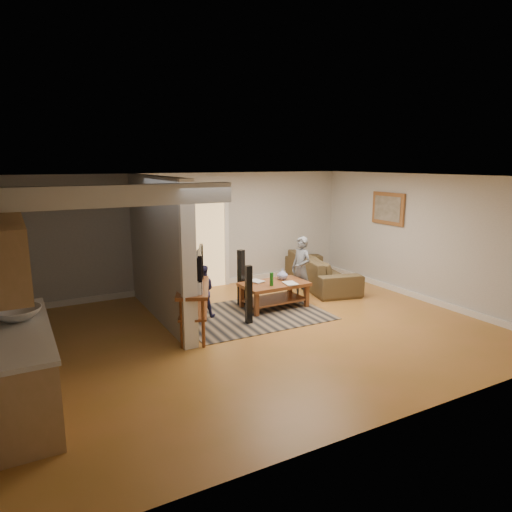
# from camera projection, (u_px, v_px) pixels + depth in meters

# --- Properties ---
(ground) EXTENTS (7.50, 7.50, 0.00)m
(ground) POSITION_uv_depth(u_px,v_px,m) (258.00, 332.00, 7.46)
(ground) COLOR olive
(ground) RESTS_ON ground
(room_shell) EXTENTS (7.54, 6.02, 2.52)m
(room_shell) POSITION_uv_depth(u_px,v_px,m) (184.00, 246.00, 7.03)
(room_shell) COLOR silver
(room_shell) RESTS_ON ground
(area_rug) EXTENTS (2.62, 1.94, 0.01)m
(area_rug) POSITION_uv_depth(u_px,v_px,m) (252.00, 314.00, 8.28)
(area_rug) COLOR black
(area_rug) RESTS_ON ground
(sofa) EXTENTS (1.44, 2.51, 0.69)m
(sofa) POSITION_uv_depth(u_px,v_px,m) (320.00, 285.00, 10.24)
(sofa) COLOR #3F321F
(sofa) RESTS_ON ground
(coffee_table) EXTENTS (1.25, 0.74, 0.73)m
(coffee_table) POSITION_uv_depth(u_px,v_px,m) (275.00, 288.00, 8.64)
(coffee_table) COLOR #602F16
(coffee_table) RESTS_ON ground
(tv_console) EXTENTS (0.94, 1.36, 1.10)m
(tv_console) POSITION_uv_depth(u_px,v_px,m) (194.00, 291.00, 7.20)
(tv_console) COLOR #602F16
(tv_console) RESTS_ON ground
(speaker_left) EXTENTS (0.11, 0.11, 1.02)m
(speaker_left) POSITION_uv_depth(u_px,v_px,m) (249.00, 295.00, 7.74)
(speaker_left) COLOR black
(speaker_left) RESTS_ON ground
(speaker_right) EXTENTS (0.14, 0.14, 1.09)m
(speaker_right) POSITION_uv_depth(u_px,v_px,m) (241.00, 278.00, 8.74)
(speaker_right) COLOR black
(speaker_right) RESTS_ON ground
(toy_basket) EXTENTS (0.45, 0.45, 0.40)m
(toy_basket) POSITION_uv_depth(u_px,v_px,m) (183.00, 297.00, 8.80)
(toy_basket) COLOR olive
(toy_basket) RESTS_ON ground
(child) EXTENTS (0.38, 0.51, 1.28)m
(child) POSITION_uv_depth(u_px,v_px,m) (300.00, 300.00, 9.19)
(child) COLOR slate
(child) RESTS_ON ground
(toddler) EXTENTS (0.57, 0.51, 0.95)m
(toddler) POSITION_uv_depth(u_px,v_px,m) (203.00, 317.00, 8.17)
(toddler) COLOR #222145
(toddler) RESTS_ON ground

